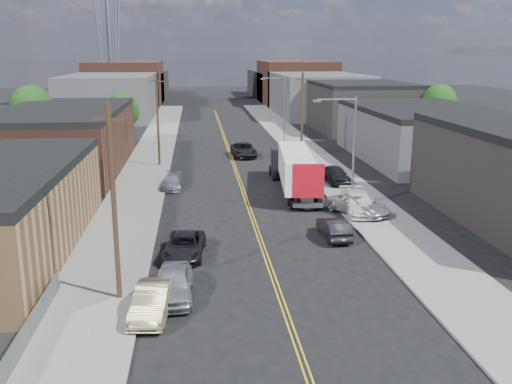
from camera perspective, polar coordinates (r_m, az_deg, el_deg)
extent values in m
plane|color=black|center=(78.56, -2.98, 4.86)|extent=(260.00, 260.00, 0.00)
cube|color=gold|center=(63.81, -2.23, 2.76)|extent=(0.32, 120.00, 0.01)
cube|color=slate|center=(63.89, -10.77, 2.60)|extent=(5.00, 140.00, 0.15)
cube|color=slate|center=(65.11, 6.15, 2.98)|extent=(5.00, 140.00, 0.15)
cube|color=#49281D|center=(63.71, -18.63, 4.76)|extent=(12.00, 26.00, 6.00)
cube|color=black|center=(63.31, -18.86, 7.71)|extent=(12.00, 26.00, 0.60)
cube|color=navy|center=(43.06, 20.77, 1.29)|extent=(0.30, 20.00, 0.80)
cube|color=#3C3C3F|center=(69.30, 16.23, 5.41)|extent=(14.00, 24.00, 5.50)
cube|color=black|center=(68.95, 16.40, 7.92)|extent=(14.00, 24.00, 0.60)
cube|color=black|center=(93.63, 10.29, 8.28)|extent=(14.00, 22.00, 7.00)
cube|color=black|center=(93.34, 10.39, 10.60)|extent=(14.00, 22.00, 0.60)
cube|color=#3C3C3F|center=(113.90, -14.24, 9.30)|extent=(16.00, 30.00, 8.00)
cube|color=#3C3C3F|center=(115.33, 6.13, 9.69)|extent=(16.00, 30.00, 8.00)
cube|color=#49281D|center=(138.58, -12.84, 10.54)|extent=(16.00, 26.00, 10.00)
cube|color=#49281D|center=(139.77, 3.97, 10.87)|extent=(16.00, 26.00, 10.00)
cube|color=black|center=(158.52, -11.99, 10.42)|extent=(16.00, 40.00, 7.00)
cube|color=black|center=(159.56, 2.71, 10.73)|extent=(16.00, 40.00, 7.00)
cylinder|color=gray|center=(128.75, -14.51, 14.68)|extent=(0.80, 0.80, 30.00)
cylinder|color=gray|center=(127.27, -15.43, 14.63)|extent=(1.94, 1.94, 29.98)
cylinder|color=gray|center=(126.77, -13.81, 14.73)|extent=(1.94, 1.94, 29.98)
cylinder|color=gray|center=(130.75, -15.19, 14.62)|extent=(1.94, 1.94, 29.98)
cylinder|color=gray|center=(130.26, -13.61, 14.71)|extent=(1.94, 1.94, 29.98)
cylinder|color=gray|center=(44.86, 9.74, 3.65)|extent=(0.18, 0.18, 9.00)
cylinder|color=gray|center=(43.92, 8.07, 9.16)|extent=(3.00, 0.12, 0.12)
cube|color=gray|center=(43.59, 6.12, 9.05)|extent=(0.60, 0.25, 0.18)
cylinder|color=gray|center=(78.81, 2.86, 8.19)|extent=(0.18, 0.18, 9.00)
cylinder|color=gray|center=(78.28, 1.79, 11.32)|extent=(3.00, 0.12, 0.12)
cube|color=gray|center=(78.09, 0.68, 11.24)|extent=(0.60, 0.25, 0.18)
cylinder|color=black|center=(28.73, -14.01, -1.31)|extent=(0.26, 0.26, 10.00)
cube|color=black|center=(27.95, -14.52, 7.03)|extent=(1.60, 0.12, 0.12)
cylinder|color=black|center=(63.04, -9.79, 7.03)|extent=(0.26, 0.26, 10.00)
cube|color=black|center=(62.69, -9.95, 10.84)|extent=(1.60, 0.12, 0.12)
cylinder|color=black|center=(67.03, 4.62, 7.59)|extent=(0.26, 0.26, 10.00)
cube|color=black|center=(66.70, 4.69, 11.17)|extent=(1.60, 0.12, 0.12)
cube|color=slate|center=(25.14, -23.17, -15.14)|extent=(0.02, 16.00, 1.20)
cube|color=slate|center=(24.87, -23.31, -13.92)|extent=(0.05, 16.00, 0.05)
cylinder|color=black|center=(75.83, -21.28, 5.32)|extent=(0.36, 0.36, 4.50)
sphere|color=#14330E|center=(75.43, -21.52, 8.03)|extent=(5.04, 5.04, 5.04)
sphere|color=#14330E|center=(75.65, -20.96, 7.40)|extent=(3.96, 3.96, 3.96)
sphere|color=#14330E|center=(75.24, -21.93, 7.49)|extent=(3.60, 3.60, 3.60)
cylinder|color=black|center=(80.77, -13.10, 6.11)|extent=(0.36, 0.36, 3.75)
sphere|color=#14330E|center=(80.43, -13.21, 8.23)|extent=(4.20, 4.20, 4.20)
sphere|color=#14330E|center=(80.73, -12.73, 7.74)|extent=(3.30, 3.30, 3.30)
sphere|color=#14330E|center=(80.15, -13.59, 7.81)|extent=(3.00, 3.00, 3.00)
cylinder|color=black|center=(85.27, 17.70, 6.38)|extent=(0.36, 0.36, 4.25)
sphere|color=#14330E|center=(84.93, 17.87, 8.65)|extent=(4.76, 4.76, 4.76)
sphere|color=#14330E|center=(85.51, 18.12, 8.09)|extent=(3.74, 3.74, 3.74)
sphere|color=#14330E|center=(84.41, 17.64, 8.24)|extent=(3.40, 3.40, 3.40)
cube|color=silver|center=(50.11, 3.98, 2.55)|extent=(3.61, 11.71, 2.69)
cube|color=#9F0C17|center=(44.58, 5.25, 1.10)|extent=(2.52, 0.36, 2.71)
cube|color=gray|center=(45.05, 5.20, -1.34)|extent=(2.42, 0.83, 0.25)
cube|color=black|center=(57.18, 2.74, 2.96)|extent=(2.69, 3.29, 2.98)
cylinder|color=black|center=(46.39, 4.86, -0.95)|extent=(2.58, 1.20, 0.96)
cylinder|color=black|center=(57.38, 2.72, 1.97)|extent=(2.48, 1.19, 0.96)
imported|color=#AAAEAF|center=(29.74, -8.22, -9.04)|extent=(1.98, 4.79, 1.63)
imported|color=#89815A|center=(28.08, -10.34, -10.69)|extent=(2.06, 4.72, 1.51)
imported|color=black|center=(35.45, -7.17, -5.37)|extent=(2.79, 5.21, 1.39)
imported|color=#949698|center=(53.00, -8.36, 1.01)|extent=(2.08, 4.49, 1.27)
imported|color=black|center=(38.95, 7.79, -3.59)|extent=(1.61, 4.34, 1.42)
imported|color=#A9ABAE|center=(44.37, 10.29, -1.27)|extent=(4.73, 5.81, 1.47)
imported|color=silver|center=(44.74, 10.15, -1.05)|extent=(2.51, 5.63, 1.60)
imported|color=black|center=(54.58, 7.96, 1.74)|extent=(2.39, 4.91, 1.61)
imported|color=black|center=(68.44, -1.25, 4.22)|extent=(2.92, 5.96, 1.63)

